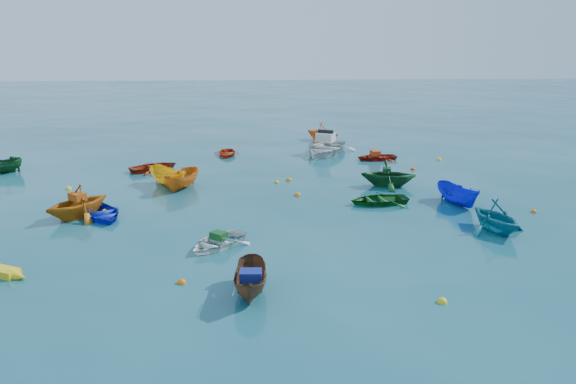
{
  "coord_description": "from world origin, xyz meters",
  "views": [
    {
      "loc": [
        -1.69,
        -23.3,
        8.56
      ],
      "look_at": [
        0.0,
        5.0,
        0.4
      ],
      "focal_mm": 35.0,
      "sensor_mm": 36.0,
      "label": 1
    }
  ],
  "objects": [
    {
      "name": "buoy_or_b",
      "position": [
        11.92,
        2.09,
        0.0
      ],
      "size": [
        0.29,
        0.29,
        0.29
      ],
      "primitive_type": "sphere",
      "color": "#D3660B",
      "rests_on": "ground"
    },
    {
      "name": "tarp_orange_b",
      "position": [
        6.56,
        14.1,
        0.47
      ],
      "size": [
        0.65,
        0.81,
        0.36
      ],
      "primitive_type": "cube",
      "rotation": [
        0.0,
        0.0,
        -1.46
      ],
      "color": "red",
      "rests_on": "dinghy_red_ne"
    },
    {
      "name": "buoy_ye_a",
      "position": [
        4.34,
        -6.98,
        0.0
      ],
      "size": [
        0.34,
        0.34,
        0.34
      ],
      "primitive_type": "sphere",
      "color": "yellow",
      "rests_on": "ground"
    },
    {
      "name": "dinghy_green_e",
      "position": [
        4.61,
        3.98,
        0.0
      ],
      "size": [
        3.29,
        2.55,
        0.63
      ],
      "primitive_type": "imported",
      "rotation": [
        0.0,
        0.0,
        -1.44
      ],
      "color": "#13551B",
      "rests_on": "ground"
    },
    {
      "name": "tarp_orange_a",
      "position": [
        -10.12,
        2.66,
        1.02
      ],
      "size": [
        0.92,
        0.9,
        0.36
      ],
      "primitive_type": "cube",
      "rotation": [
        0.0,
        0.0,
        -0.7
      ],
      "color": "#AF4C11",
      "rests_on": "dinghy_orange_w"
    },
    {
      "name": "buoy_or_d",
      "position": [
        8.4,
        11.1,
        0.0
      ],
      "size": [
        0.31,
        0.31,
        0.31
      ],
      "primitive_type": "sphere",
      "color": "#D0460B",
      "rests_on": "ground"
    },
    {
      "name": "dinghy_red_ne",
      "position": [
        6.66,
        14.11,
        0.0
      ],
      "size": [
        2.94,
        2.25,
        0.57
      ],
      "primitive_type": "imported",
      "rotation": [
        0.0,
        0.0,
        -1.46
      ],
      "color": "#A11E0D",
      "rests_on": "ground"
    },
    {
      "name": "sampan_blue_far",
      "position": [
        8.63,
        3.62,
        0.0
      ],
      "size": [
        2.01,
        3.17,
        1.15
      ],
      "primitive_type": "imported",
      "rotation": [
        0.0,
        0.0,
        0.32
      ],
      "color": "#101BCF",
      "rests_on": "ground"
    },
    {
      "name": "motorboat_white",
      "position": [
        3.38,
        16.31,
        0.0
      ],
      "size": [
        5.47,
        6.11,
        1.64
      ],
      "primitive_type": "imported",
      "rotation": [
        0.0,
        0.0,
        -0.46
      ],
      "color": "silver",
      "rests_on": "ground"
    },
    {
      "name": "sampan_orange_n",
      "position": [
        -5.82,
        7.37,
        0.0
      ],
      "size": [
        2.31,
        3.29,
        1.19
      ],
      "primitive_type": "imported",
      "rotation": [
        0.0,
        0.0,
        -0.42
      ],
      "color": "#C96512",
      "rests_on": "ground"
    },
    {
      "name": "tarp_green_a",
      "position": [
        -3.25,
        -1.46,
        0.44
      ],
      "size": [
        0.78,
        0.76,
        0.3
      ],
      "primitive_type": "cube",
      "rotation": [
        0.0,
        0.0,
        -0.68
      ],
      "color": "#134C1E",
      "rests_on": "dinghy_white_near"
    },
    {
      "name": "buoy_or_e",
      "position": [
        0.27,
        8.88,
        0.0
      ],
      "size": [
        0.33,
        0.33,
        0.33
      ],
      "primitive_type": "sphere",
      "color": "orange",
      "rests_on": "ground"
    },
    {
      "name": "dinghy_orange_w",
      "position": [
        -10.16,
        2.62,
        0.0
      ],
      "size": [
        4.19,
        4.24,
        1.69
      ],
      "primitive_type": "imported",
      "rotation": [
        0.0,
        0.0,
        -0.7
      ],
      "color": "#C36C12",
      "rests_on": "ground"
    },
    {
      "name": "tarp_green_b",
      "position": [
        5.76,
        7.26,
        0.95
      ],
      "size": [
        0.54,
        0.66,
        0.28
      ],
      "primitive_type": "cube",
      "rotation": [
        0.0,
        0.0,
        1.38
      ],
      "color": "#10401A",
      "rests_on": "dinghy_green_n"
    },
    {
      "name": "tarp_blue_a",
      "position": [
        -1.91,
        -6.13,
        0.74
      ],
      "size": [
        0.76,
        0.59,
        0.35
      ],
      "primitive_type": "cube",
      "rotation": [
        0.0,
        0.0,
        -0.05
      ],
      "color": "navy",
      "rests_on": "sampan_brown_mid"
    },
    {
      "name": "ground",
      "position": [
        0.0,
        0.0,
        0.0
      ],
      "size": [
        160.0,
        160.0,
        0.0
      ],
      "primitive_type": "plane",
      "color": "#0A424F",
      "rests_on": "ground"
    },
    {
      "name": "dinghy_green_n",
      "position": [
        5.86,
        7.24,
        0.0
      ],
      "size": [
        3.52,
        3.19,
        1.62
      ],
      "primitive_type": "imported",
      "rotation": [
        0.0,
        0.0,
        1.38
      ],
      "color": "#10451E",
      "rests_on": "ground"
    },
    {
      "name": "dinghy_white_near",
      "position": [
        -3.32,
        -1.54,
        0.0
      ],
      "size": [
        3.34,
        3.46,
        0.58
      ],
      "primitive_type": "imported",
      "rotation": [
        0.0,
        0.0,
        -0.68
      ],
      "color": "white",
      "rests_on": "ground"
    },
    {
      "name": "buoy_ye_e",
      "position": [
        10.93,
        13.75,
        0.0
      ],
      "size": [
        0.35,
        0.35,
        0.35
      ],
      "primitive_type": "sphere",
      "color": "yellow",
      "rests_on": "ground"
    },
    {
      "name": "buoy_or_a",
      "position": [
        -4.36,
        -5.0,
        0.0
      ],
      "size": [
        0.33,
        0.33,
        0.33
      ],
      "primitive_type": "sphere",
      "color": "#D0670B",
      "rests_on": "ground"
    },
    {
      "name": "buoy_or_c",
      "position": [
        0.55,
        5.64,
        0.0
      ],
      "size": [
        0.36,
        0.36,
        0.36
      ],
      "primitive_type": "sphere",
      "color": "orange",
      "rests_on": "ground"
    },
    {
      "name": "dinghy_blue_sw",
      "position": [
        -9.02,
        2.5,
        0.0
      ],
      "size": [
        3.43,
        3.76,
        0.64
      ],
      "primitive_type": "imported",
      "rotation": [
        0.0,
        0.0,
        0.52
      ],
      "color": "#0F20C1",
      "rests_on": "ground"
    },
    {
      "name": "buoy_ye_d",
      "position": [
        -12.2,
        7.68,
        0.0
      ],
      "size": [
        0.34,
        0.34,
        0.34
      ],
      "primitive_type": "sphere",
      "color": "yellow",
      "rests_on": "ground"
    },
    {
      "name": "buoy_ye_b",
      "position": [
        -9.13,
        3.37,
        0.0
      ],
      "size": [
        0.3,
        0.3,
        0.3
      ],
      "primitive_type": "sphere",
      "color": "yellow",
      "rests_on": "ground"
    },
    {
      "name": "buoy_ye_c",
      "position": [
        -0.46,
        8.37,
        0.0
      ],
      "size": [
        0.31,
        0.31,
        0.31
      ],
      "primitive_type": "sphere",
      "color": "gold",
      "rests_on": "ground"
    },
    {
      "name": "dinghy_red_far",
      "position": [
        -3.72,
        16.13,
        0.0
      ],
      "size": [
        1.91,
        2.61,
        0.53
      ],
      "primitive_type": "imported",
      "rotation": [
        0.0,
        0.0,
        0.03
      ],
      "color": "#B82F0F",
      "rests_on": "ground"
    },
    {
      "name": "dinghy_orange_far",
      "position": [
        3.77,
        21.25,
        0.0
      ],
      "size": [
        4.0,
        3.98,
        1.6
      ],
      "primitive_type": "imported",
      "rotation": [
        0.0,
        0.0,
        0.82
      ],
      "color": "orange",
      "rests_on": "ground"
    },
    {
      "name": "dinghy_cyan_se",
      "position": [
        8.9,
        -0.41,
        0.0
      ],
      "size": [
        3.27,
        3.54,
        1.54
      ],
      "primitive_type": "imported",
      "rotation": [
        0.0,
        0.0,
        0.29
      ],
      "color": "#16758C",
      "rests_on": "ground"
    },
    {
      "name": "dinghy_red_nw",
      "position": [
        -8.15,
        11.94,
        0.0
      ],
      "size": [
        3.78,
        3.49,
        0.64
      ],
      "primitive_type": "imported",
      "rotation": [
        0.0,
        0.0,
        2.12
      ],
      "color": "#9E290D",
      "rests_on": "ground"
    },
    {
      "name": "sampan_yellow_mid",
      "position": [
        -6.66,
        8.0,
        0.0
      ],
      "size": [
        2.96,
        3.25,
        1.24
      ],
      "primitive_type": "imported",
      "rotation": [
        0.0,
        0.0,
        0.68
      ],
      "color": "yellow",
      "rests_on": "ground"
    },
    {
      "name": "sampan_brown_mid",
      "position": [
        -1.9,
        -5.98,
        0.0
      ],
      "size": [
        1.24,
        2.95,
        1.12
      ],
      "primitive_type": "imported",
      "rotation": [
        0.0,
        0.0,
        -0.05
      ],
      "color": "#52321D",
      "rests_on": "ground"
    }
  ]
}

